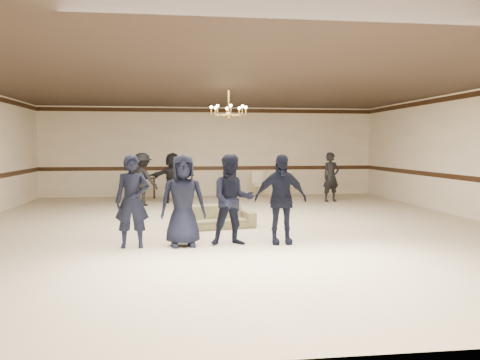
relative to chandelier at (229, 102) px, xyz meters
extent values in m
cube|color=beige|center=(0.00, -1.00, -2.88)|extent=(12.00, 14.00, 0.01)
cube|color=black|center=(0.00, -1.00, 0.33)|extent=(12.00, 14.00, 0.01)
cube|color=beige|center=(0.00, 6.00, -1.27)|extent=(12.00, 0.01, 3.20)
cube|color=beige|center=(0.00, -8.00, -1.27)|extent=(12.00, 0.01, 3.20)
cube|color=black|center=(0.00, 5.99, -1.88)|extent=(12.00, 0.02, 0.14)
cube|color=black|center=(0.00, 5.99, 0.21)|extent=(12.00, 0.02, 0.14)
imported|color=black|center=(-2.07, -3.03, -2.04)|extent=(0.61, 0.41, 1.67)
imported|color=black|center=(-1.17, -3.03, -2.04)|extent=(0.85, 0.58, 1.67)
imported|color=black|center=(-0.27, -3.03, -2.04)|extent=(0.83, 0.66, 1.67)
imported|color=black|center=(0.63, -3.03, -2.04)|extent=(0.98, 0.42, 1.67)
imported|color=#7E7C54|center=(-0.43, -1.14, -2.62)|extent=(1.83, 1.02, 0.50)
imported|color=black|center=(-2.27, 3.24, -2.07)|extent=(1.19, 1.08, 1.60)
imported|color=black|center=(-1.37, 3.94, -2.07)|extent=(1.55, 0.74, 1.60)
imported|color=black|center=(3.73, 3.54, -2.07)|extent=(0.66, 0.52, 1.60)
cube|color=black|center=(-2.38, 5.36, -2.51)|extent=(0.88, 0.40, 0.72)
camera|label=1|loc=(-1.33, -12.05, -1.04)|focal=37.34mm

